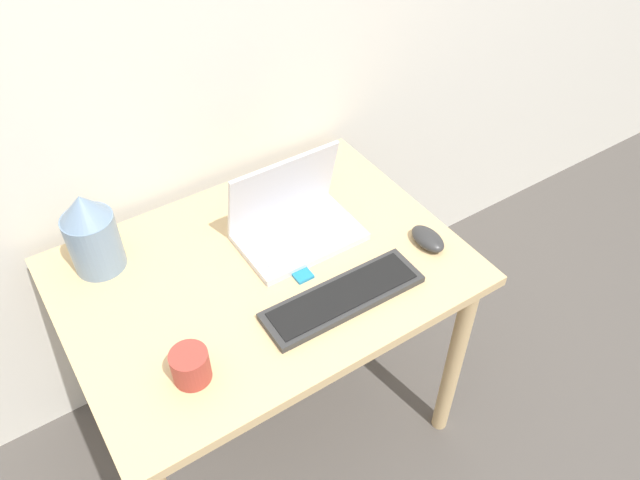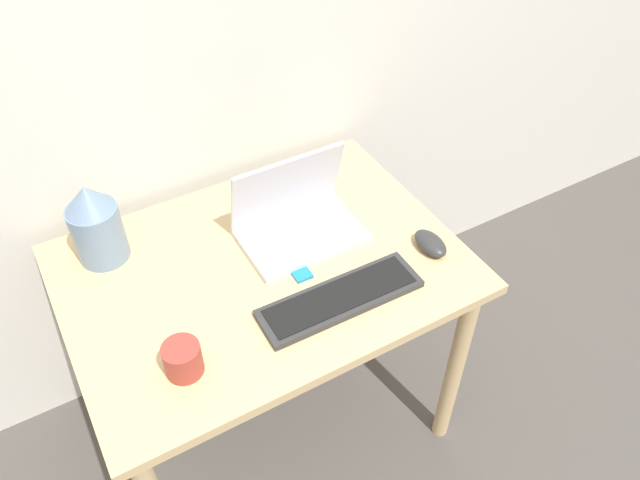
# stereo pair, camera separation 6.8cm
# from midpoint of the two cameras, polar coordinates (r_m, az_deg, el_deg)

# --- Properties ---
(wall_back) EXTENTS (6.00, 0.05, 2.50)m
(wall_back) POSITION_cam_midpoint_polar(r_m,az_deg,el_deg) (1.69, -15.44, 18.85)
(wall_back) COLOR silver
(wall_back) RESTS_ON ground_plane
(desk) EXTENTS (1.02, 0.75, 0.75)m
(desk) POSITION_cam_midpoint_polar(r_m,az_deg,el_deg) (1.71, -6.21, -4.99)
(desk) COLOR tan
(desk) RESTS_ON ground_plane
(laptop) EXTENTS (0.32, 0.22, 0.23)m
(laptop) POSITION_cam_midpoint_polar(r_m,az_deg,el_deg) (1.69, -3.61, 1.86)
(laptop) COLOR silver
(laptop) RESTS_ON desk
(keyboard) EXTENTS (0.42, 0.13, 0.02)m
(keyboard) POSITION_cam_midpoint_polar(r_m,az_deg,el_deg) (1.54, 0.85, -5.27)
(keyboard) COLOR #2D2D2D
(keyboard) RESTS_ON desk
(mouse) EXTENTS (0.06, 0.11, 0.04)m
(mouse) POSITION_cam_midpoint_polar(r_m,az_deg,el_deg) (1.69, 8.69, 0.10)
(mouse) COLOR #2D2D2D
(mouse) RESTS_ON desk
(vase) EXTENTS (0.13, 0.13, 0.23)m
(vase) POSITION_cam_midpoint_polar(r_m,az_deg,el_deg) (1.67, -21.31, 0.58)
(vase) COLOR slate
(vase) RESTS_ON desk
(mp3_player) EXTENTS (0.05, 0.06, 0.01)m
(mp3_player) POSITION_cam_midpoint_polar(r_m,az_deg,el_deg) (1.61, -3.02, -3.03)
(mp3_player) COLOR #1E7FB7
(mp3_player) RESTS_ON desk
(mug) EXTENTS (0.09, 0.09, 0.08)m
(mug) POSITION_cam_midpoint_polar(r_m,az_deg,el_deg) (1.41, -13.14, -11.18)
(mug) COLOR #9E382D
(mug) RESTS_ON desk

